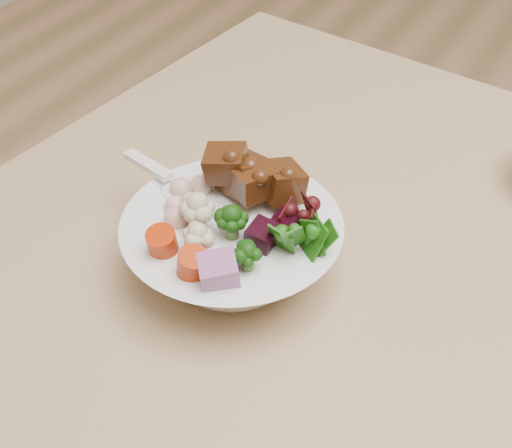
% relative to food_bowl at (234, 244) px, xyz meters
% --- Properties ---
extents(food_bowl, '(0.21, 0.21, 0.11)m').
position_rel_food_bowl_xyz_m(food_bowl, '(0.00, 0.00, 0.00)').
color(food_bowl, white).
rests_on(food_bowl, dining_table).
extents(soup_spoon, '(0.11, 0.06, 0.02)m').
position_rel_food_bowl_xyz_m(soup_spoon, '(-0.08, 0.02, 0.03)').
color(soup_spoon, white).
rests_on(soup_spoon, food_bowl).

